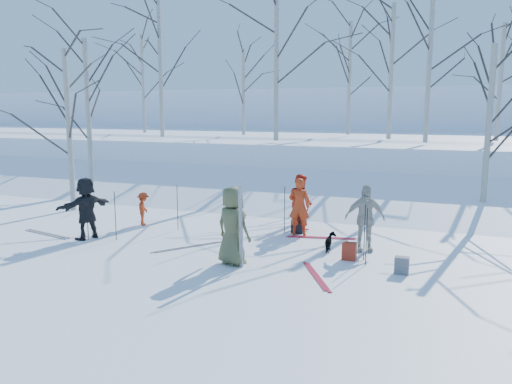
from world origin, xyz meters
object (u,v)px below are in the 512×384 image
at_px(skier_red_seated, 143,209).
at_px(skier_cream_east, 365,218).
at_px(skier_red_north, 299,207).
at_px(skier_redor_behind, 301,202).
at_px(skier_grey_west, 86,208).
at_px(dog, 330,242).
at_px(backpack_dark, 298,226).
at_px(backpack_red, 349,251).
at_px(skier_olive_center, 233,226).
at_px(backpack_grey, 402,265).

height_order(skier_red_seated, skier_cream_east, skier_cream_east).
height_order(skier_red_north, skier_redor_behind, skier_redor_behind).
xyz_separation_m(skier_redor_behind, skier_red_seated, (-4.64, -1.28, -0.32)).
height_order(skier_red_north, skier_grey_west, skier_grey_west).
xyz_separation_m(skier_red_north, skier_cream_east, (1.99, -0.94, 0.03)).
xyz_separation_m(skier_red_north, dog, (1.22, -1.33, -0.58)).
height_order(skier_red_north, backpack_dark, skier_red_north).
distance_m(backpack_red, backpack_dark, 2.79).
height_order(dog, backpack_red, dog).
xyz_separation_m(skier_redor_behind, dog, (1.39, -2.04, -0.59)).
bearing_deg(skier_olive_center, backpack_red, -134.40).
relative_size(skier_red_north, backpack_red, 3.90).
xyz_separation_m(backpack_red, backpack_grey, (1.26, -0.61, -0.02)).
xyz_separation_m(skier_olive_center, backpack_red, (2.43, 1.31, -0.70)).
height_order(skier_olive_center, backpack_red, skier_olive_center).
distance_m(skier_red_north, backpack_red, 2.64).
xyz_separation_m(skier_red_seated, backpack_red, (6.61, -1.28, -0.30)).
relative_size(skier_cream_east, backpack_red, 4.03).
bearing_deg(dog, skier_olive_center, 35.58).
bearing_deg(backpack_grey, backpack_red, 154.24).
bearing_deg(skier_olive_center, skier_cream_east, -122.70).
xyz_separation_m(skier_grey_west, backpack_red, (7.11, 0.69, -0.64)).
bearing_deg(skier_redor_behind, skier_grey_west, 76.36).
xyz_separation_m(skier_cream_east, backpack_dark, (-2.09, 1.16, -0.65)).
xyz_separation_m(skier_olive_center, skier_redor_behind, (0.47, 3.87, -0.08)).
height_order(skier_redor_behind, skier_red_seated, skier_redor_behind).
bearing_deg(skier_red_seated, skier_olive_center, -143.72).
bearing_deg(skier_cream_east, backpack_grey, -74.76).
xyz_separation_m(skier_cream_east, dog, (-0.77, -0.38, -0.61)).
relative_size(dog, backpack_grey, 1.48).
relative_size(skier_cream_east, dog, 3.01).
distance_m(skier_red_seated, backpack_dark, 4.79).
distance_m(skier_olive_center, skier_red_seated, 4.93).
relative_size(skier_cream_east, backpack_grey, 4.46).
height_order(skier_cream_east, dog, skier_cream_east).
bearing_deg(backpack_red, skier_redor_behind, 127.59).
xyz_separation_m(skier_grey_west, dog, (6.53, 1.20, -0.62)).
bearing_deg(backpack_grey, skier_red_north, 141.33).
distance_m(skier_cream_east, backpack_grey, 1.95).
distance_m(skier_red_seated, skier_grey_west, 2.06).
height_order(skier_cream_east, backpack_dark, skier_cream_east).
bearing_deg(skier_olive_center, skier_red_seated, -14.53).
distance_m(skier_cream_east, dog, 1.05).
bearing_deg(backpack_grey, skier_red_seated, 166.51).
relative_size(skier_olive_center, dog, 3.22).
xyz_separation_m(skier_redor_behind, backpack_grey, (3.22, -3.16, -0.64)).
distance_m(skier_redor_behind, backpack_dark, 0.80).
xyz_separation_m(skier_red_north, skier_grey_west, (-5.31, -2.52, 0.04)).
bearing_deg(skier_grey_west, skier_red_seated, -174.85).
relative_size(backpack_red, backpack_grey, 1.11).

